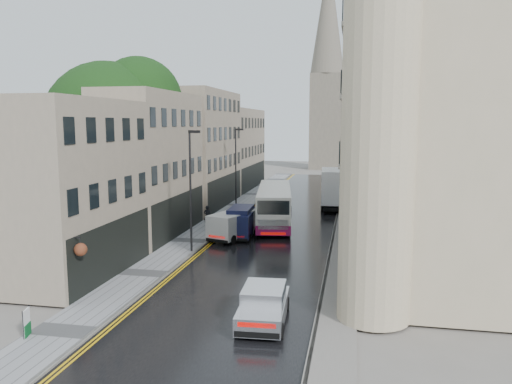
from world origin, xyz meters
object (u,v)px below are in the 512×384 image
(tree_near, at_px, (109,147))
(white_lorry, at_px, (322,191))
(tree_far, at_px, (173,148))
(cream_bus, at_px, (258,212))
(lamp_post_near, at_px, (191,192))
(navy_van, at_px, (226,225))
(lamp_post_far, at_px, (236,170))
(white_van, at_px, (212,228))
(estate_sign, at_px, (26,323))
(pedestrian, at_px, (207,216))
(silver_hatchback, at_px, (238,317))

(tree_near, height_order, white_lorry, tree_near)
(tree_near, bearing_deg, tree_far, 88.68)
(tree_near, relative_size, tree_far, 1.11)
(cream_bus, bearing_deg, lamp_post_near, -122.75)
(white_lorry, relative_size, navy_van, 1.66)
(white_lorry, xyz_separation_m, lamp_post_far, (-8.59, -0.95, 2.07))
(cream_bus, relative_size, navy_van, 2.49)
(tree_far, bearing_deg, white_van, -59.48)
(tree_near, bearing_deg, estate_sign, -73.10)
(white_van, distance_m, lamp_post_far, 13.81)
(pedestrian, bearing_deg, white_lorry, -129.18)
(white_lorry, distance_m, pedestrian, 13.24)
(white_lorry, relative_size, lamp_post_near, 0.97)
(white_van, relative_size, navy_van, 0.98)
(silver_hatchback, height_order, estate_sign, silver_hatchback)
(white_lorry, xyz_separation_m, estate_sign, (-9.96, -32.07, -1.41))
(estate_sign, bearing_deg, cream_bus, 61.08)
(tree_far, distance_m, navy_van, 16.50)
(silver_hatchback, height_order, white_van, white_van)
(silver_hatchback, xyz_separation_m, estate_sign, (-8.42, -1.91, -0.17))
(tree_near, xyz_separation_m, tree_far, (0.30, 13.00, -0.72))
(silver_hatchback, xyz_separation_m, white_van, (-5.70, 15.81, 0.23))
(cream_bus, bearing_deg, tree_near, -171.11)
(pedestrian, relative_size, lamp_post_near, 0.22)
(tree_far, bearing_deg, lamp_post_far, -0.55)
(tree_near, xyz_separation_m, lamp_post_near, (7.77, -3.77, -2.75))
(tree_near, distance_m, estate_sign, 20.00)
(tree_near, xyz_separation_m, lamp_post_far, (6.89, 12.94, -2.78))
(estate_sign, bearing_deg, tree_near, 92.29)
(tree_near, height_order, navy_van, tree_near)
(tree_far, relative_size, lamp_post_near, 1.53)
(tree_far, xyz_separation_m, navy_van, (8.90, -12.97, -5.00))
(lamp_post_near, bearing_deg, tree_far, 136.03)
(cream_bus, bearing_deg, estate_sign, -112.61)
(white_lorry, distance_m, navy_van, 15.24)
(white_lorry, height_order, white_van, white_lorry)
(white_van, distance_m, estate_sign, 17.93)
(tree_near, bearing_deg, white_van, -3.20)
(tree_near, height_order, pedestrian, tree_near)
(tree_far, height_order, lamp_post_far, tree_far)
(silver_hatchback, bearing_deg, navy_van, 103.11)
(tree_near, height_order, estate_sign, tree_near)
(pedestrian, distance_m, lamp_post_near, 8.71)
(navy_van, relative_size, estate_sign, 4.22)
(tree_near, height_order, cream_bus, tree_near)
(silver_hatchback, bearing_deg, white_van, 106.74)
(cream_bus, bearing_deg, pedestrian, 161.43)
(tree_far, height_order, white_van, tree_far)
(cream_bus, distance_m, lamp_post_near, 8.30)
(cream_bus, xyz_separation_m, estate_sign, (-5.51, -21.59, -0.95))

